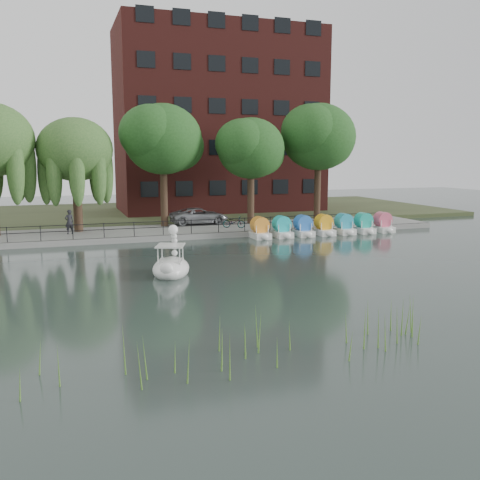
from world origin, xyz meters
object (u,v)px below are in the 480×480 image
minivan (199,215)px  swan_boat (171,264)px  pedestrian (69,220)px  bicycle (234,221)px

minivan → swan_boat: bearing=159.5°
pedestrian → bicycle: bearing=157.8°
pedestrian → swan_boat: (4.50, -13.40, -0.87)m
minivan → bicycle: 3.70m
bicycle → pedestrian: bearing=116.4°
bicycle → minivan: bearing=60.4°
minivan → pedestrian: size_ratio=2.72×
swan_boat → bicycle: bearing=80.0°
minivan → pedestrian: bearing=102.9°
bicycle → swan_boat: bearing=179.2°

